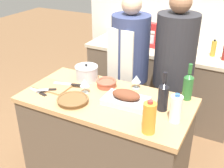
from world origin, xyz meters
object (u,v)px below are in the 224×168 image
wicker_basket (73,100)px  juice_jug (149,118)px  stand_mixer (153,37)px  mixing_bowl (106,83)px  wine_glass_left (136,79)px  milk_jug (176,109)px  knife_bread (47,90)px  wine_glass_right (85,83)px  condiment_bottle_short (213,48)px  stock_pot (87,73)px  wine_bottle_green (163,96)px  cutting_board (53,86)px  knife_paring (39,92)px  person_cook_guest (173,73)px  roasting_pan (126,99)px  knife_chef (69,84)px  condiment_bottle_tall (182,44)px  wine_bottle_dark (188,85)px  person_cook_aproned (130,69)px

wicker_basket → juice_jug: (0.65, -0.08, 0.09)m
wicker_basket → stand_mixer: bearing=87.9°
mixing_bowl → wine_glass_left: 0.26m
milk_jug → knife_bread: 1.06m
wine_glass_right → stand_mixer: stand_mixer is taller
juice_jug → wicker_basket: bearing=172.8°
condiment_bottle_short → wine_glass_left: bearing=-110.5°
stand_mixer → stock_pot: bearing=-98.9°
wine_glass_right → condiment_bottle_short: condiment_bottle_short is taller
stand_mixer → mixing_bowl: bearing=-88.1°
wine_bottle_green → cutting_board: bearing=-174.8°
cutting_board → juice_jug: 0.98m
stock_pot → knife_paring: stock_pot is taller
cutting_board → person_cook_guest: bearing=42.8°
wine_glass_left → knife_bread: (-0.62, -0.41, -0.06)m
knife_paring → condiment_bottle_short: (1.11, 1.59, 0.06)m
wine_glass_left → stand_mixer: stand_mixer is taller
roasting_pan → wine_glass_left: (-0.03, 0.28, 0.04)m
juice_jug → condiment_bottle_short: size_ratio=1.24×
knife_chef → knife_paring: knife_chef is taller
knife_bread → condiment_bottle_tall: bearing=66.8°
wine_bottle_dark → condiment_bottle_tall: (-0.36, 1.19, -0.08)m
knife_chef → knife_bread: 0.20m
milk_jug → wine_bottle_green: size_ratio=0.70×
wine_bottle_dark → person_cook_guest: 0.50m
roasting_pan → milk_jug: bearing=-7.8°
juice_jug → milk_jug: (0.12, 0.20, -0.01)m
roasting_pan → person_cook_aproned: bearing=112.0°
stand_mixer → person_cook_aproned: person_cook_aproned is taller
wine_bottle_dark → wine_bottle_green: bearing=-115.5°
wine_glass_right → condiment_bottle_tall: wine_glass_right is taller
mixing_bowl → wine_glass_left: wine_glass_left is taller
wine_bottle_dark → condiment_bottle_short: bearing=89.7°
condiment_bottle_short → person_cook_aproned: bearing=-132.3°
cutting_board → wine_bottle_green: bearing=5.2°
person_cook_guest → stock_pot: bearing=-157.6°
wine_glass_right → wine_bottle_dark: bearing=20.5°
mixing_bowl → knife_chef: 0.32m
wine_glass_right → person_cook_aproned: bearing=82.0°
person_cook_aproned → roasting_pan: bearing=-58.7°
knife_paring → milk_jug: bearing=5.8°
cutting_board → wine_bottle_dark: (1.06, 0.33, 0.11)m
roasting_pan → wine_glass_right: wine_glass_right is taller
cutting_board → wine_glass_left: 0.71m
juice_jug → knife_chef: juice_jug is taller
stock_pot → person_cook_guest: size_ratio=0.12×
roasting_pan → milk_jug: (0.40, -0.05, 0.06)m
milk_jug → person_cook_guest: bearing=107.2°
condiment_bottle_short → wine_bottle_green: bearing=-95.1°
condiment_bottle_short → person_cook_guest: bearing=-108.9°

